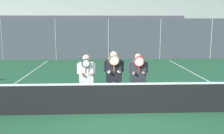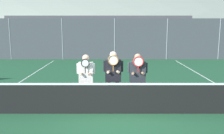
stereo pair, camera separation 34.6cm
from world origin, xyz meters
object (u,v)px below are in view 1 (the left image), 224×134
car_left_of_center (93,45)px  player_center_left (114,74)px  player_leftmost (86,77)px  car_far_left (27,46)px  car_center (157,45)px  player_center_right (138,75)px

car_left_of_center → player_center_left: bearing=-85.3°
player_leftmost → car_left_of_center: (-0.23, 13.14, -0.08)m
player_center_left → car_far_left: size_ratio=0.39×
car_far_left → car_left_of_center: (5.57, -0.34, 0.08)m
car_left_of_center → car_center: bearing=1.8°
player_center_left → player_center_right: 0.77m
car_far_left → car_center: size_ratio=1.05×
car_far_left → car_left_of_center: 5.58m
car_far_left → car_center: 11.02m
player_center_right → player_leftmost: bearing=179.7°
car_left_of_center → player_leftmost: bearing=-89.0°
car_far_left → car_left_of_center: car_left_of_center is taller
player_leftmost → player_center_right: player_center_right is taller
car_center → player_leftmost: bearing=-111.4°
player_center_left → car_left_of_center: car_left_of_center is taller
player_center_left → player_leftmost: bearing=178.2°
player_center_right → car_left_of_center: 13.28m
player_center_left → car_left_of_center: size_ratio=0.38×
car_center → car_far_left: bearing=179.1°
player_center_left → car_center: 14.03m
car_far_left → car_center: bearing=-0.9°
player_center_right → car_center: player_center_right is taller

